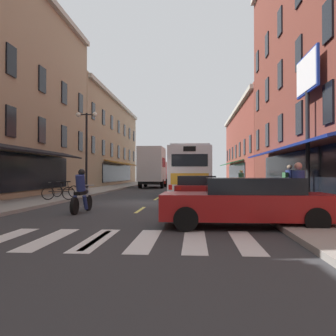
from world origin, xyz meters
name	(u,v)px	position (x,y,z in m)	size (l,w,h in m)	color
ground_plane	(151,204)	(0.00, 0.00, -0.05)	(34.80, 80.00, 0.10)	#333335
lane_centre_dashes	(150,203)	(0.00, -0.25, 0.00)	(0.14, 73.90, 0.01)	#DBCC4C
crosswalk_near	(97,239)	(0.00, -10.00, 0.00)	(7.10, 2.80, 0.01)	silver
sidewalk_left	(38,201)	(-5.90, 0.00, 0.07)	(3.00, 80.00, 0.14)	gray
sidewalk_right	(269,202)	(5.90, 0.00, 0.07)	(3.00, 80.00, 0.14)	gray
billboard_sign	(307,91)	(7.05, -2.26, 5.04)	(0.40, 2.77, 6.48)	black
transit_bus	(192,170)	(2.03, 8.01, 1.70)	(2.78, 11.54, 3.24)	white
box_truck	(153,168)	(-2.05, 18.60, 2.08)	(2.53, 6.66, 4.09)	#B21E19
sedan_near	(247,202)	(3.66, -7.85, 0.71)	(4.68, 2.02, 1.37)	maroon
sedan_mid	(197,190)	(2.32, -1.37, 0.71)	(1.98, 4.32, 1.38)	maroon
sedan_far	(163,179)	(-2.07, 30.76, 0.70)	(2.00, 4.51, 1.37)	#515154
motorcycle_rider	(82,194)	(-2.07, -4.68, 0.71)	(0.62, 2.07, 1.66)	black
bicycle_near	(65,191)	(-5.09, 1.81, 0.50)	(1.69, 0.49, 0.91)	black
bicycle_mid	(58,193)	(-4.71, -0.21, 0.50)	(1.71, 0.48, 0.91)	black
pedestrian_near	(289,182)	(6.69, -0.66, 1.07)	(0.53, 0.41, 1.76)	navy
pedestrian_mid	(298,190)	(5.25, -7.16, 1.00)	(0.36, 0.36, 1.67)	#66387F
pedestrian_far	(242,180)	(6.06, 11.43, 0.94)	(0.36, 0.36, 1.58)	black
pedestrian_rear	(241,180)	(5.68, 8.98, 0.96)	(0.36, 0.36, 1.60)	navy
street_lamp_twin	(86,149)	(-4.82, 4.85, 3.10)	(1.42, 0.32, 5.35)	black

